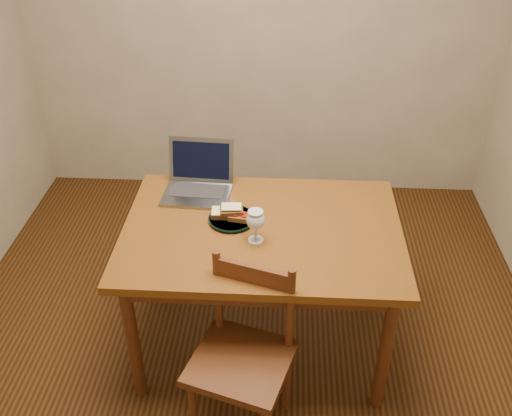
# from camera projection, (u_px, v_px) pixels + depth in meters

# --- Properties ---
(floor) EXTENTS (3.20, 3.20, 0.02)m
(floor) POSITION_uv_depth(u_px,v_px,m) (245.00, 342.00, 3.06)
(floor) COLOR black
(floor) RESTS_ON ground
(back_wall) EXTENTS (3.20, 0.02, 2.60)m
(back_wall) POSITION_uv_depth(u_px,v_px,m) (262.00, 10.00, 3.65)
(back_wall) COLOR gray
(back_wall) RESTS_ON floor
(table) EXTENTS (1.30, 0.90, 0.74)m
(table) POSITION_uv_depth(u_px,v_px,m) (262.00, 243.00, 2.70)
(table) COLOR #522D0D
(table) RESTS_ON floor
(chair) EXTENTS (0.50, 0.49, 0.43)m
(chair) POSITION_uv_depth(u_px,v_px,m) (243.00, 350.00, 2.40)
(chair) COLOR #43210D
(chair) RESTS_ON floor
(plate) EXTENTS (0.22, 0.22, 0.02)m
(plate) POSITION_uv_depth(u_px,v_px,m) (232.00, 219.00, 2.70)
(plate) COLOR black
(plate) RESTS_ON table
(sandwich_cheese) EXTENTS (0.12, 0.07, 0.04)m
(sandwich_cheese) POSITION_uv_depth(u_px,v_px,m) (224.00, 213.00, 2.69)
(sandwich_cheese) COLOR #381E0C
(sandwich_cheese) RESTS_ON plate
(sandwich_tomato) EXTENTS (0.12, 0.08, 0.03)m
(sandwich_tomato) POSITION_uv_depth(u_px,v_px,m) (240.00, 216.00, 2.67)
(sandwich_tomato) COLOR #381E0C
(sandwich_tomato) RESTS_ON plate
(sandwich_top) EXTENTS (0.12, 0.08, 0.03)m
(sandwich_top) POSITION_uv_depth(u_px,v_px,m) (231.00, 210.00, 2.67)
(sandwich_top) COLOR #381E0C
(sandwich_top) RESTS_ON plate
(milk_glass) EXTENTS (0.08, 0.08, 0.16)m
(milk_glass) POSITION_uv_depth(u_px,v_px,m) (256.00, 226.00, 2.53)
(milk_glass) COLOR white
(milk_glass) RESTS_ON table
(laptop) EXTENTS (0.35, 0.32, 0.24)m
(laptop) POSITION_uv_depth(u_px,v_px,m) (199.00, 178.00, 2.90)
(laptop) COLOR slate
(laptop) RESTS_ON table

